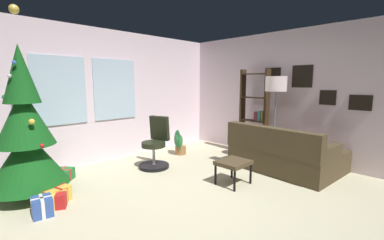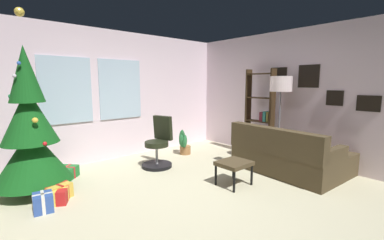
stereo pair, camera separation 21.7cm
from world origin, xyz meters
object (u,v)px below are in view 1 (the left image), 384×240
at_px(holiday_tree, 26,137).
at_px(gift_box_blue, 42,207).
at_px(office_chair, 155,148).
at_px(gift_box_red, 56,198).
at_px(bookshelf, 254,118).
at_px(gift_box_green, 61,175).
at_px(gift_box_gold, 55,195).
at_px(potted_plant, 179,143).
at_px(footstool, 233,164).
at_px(floor_lamp, 276,89).
at_px(couch, 289,155).

distance_m(holiday_tree, gift_box_blue, 1.02).
xyz_separation_m(holiday_tree, office_chair, (2.01, -0.20, -0.48)).
bearing_deg(office_chair, gift_box_red, -169.69).
bearing_deg(bookshelf, office_chair, 158.22).
bearing_deg(office_chair, bookshelf, -21.78).
relative_size(gift_box_green, bookshelf, 0.24).
xyz_separation_m(gift_box_gold, bookshelf, (3.89, -0.60, 0.72)).
bearing_deg(potted_plant, gift_box_red, -166.31).
xyz_separation_m(footstool, office_chair, (-0.36, 1.53, 0.04)).
bearing_deg(holiday_tree, gift_box_gold, -67.30).
relative_size(gift_box_green, gift_box_gold, 1.15).
relative_size(holiday_tree, floor_lamp, 1.51).
bearing_deg(gift_box_red, potted_plant, 13.69).
xyz_separation_m(gift_box_green, potted_plant, (2.40, -0.18, 0.16)).
relative_size(footstool, gift_box_gold, 1.23).
height_order(couch, gift_box_green, couch).
distance_m(couch, gift_box_green, 3.88).
bearing_deg(footstool, floor_lamp, 3.19).
bearing_deg(gift_box_blue, gift_box_red, 39.58).
distance_m(gift_box_blue, floor_lamp, 4.15).
height_order(footstool, gift_box_gold, footstool).
bearing_deg(holiday_tree, potted_plant, 2.56).
distance_m(gift_box_gold, floor_lamp, 4.03).
xyz_separation_m(footstool, bookshelf, (1.70, 0.70, 0.49)).
distance_m(footstool, holiday_tree, 2.98).
distance_m(gift_box_red, potted_plant, 2.82).
relative_size(gift_box_red, floor_lamp, 0.25).
relative_size(couch, bookshelf, 0.99).
bearing_deg(bookshelf, gift_box_green, 159.56).
distance_m(gift_box_green, gift_box_gold, 0.80).
xyz_separation_m(footstool, gift_box_red, (-2.22, 1.19, -0.23)).
bearing_deg(gift_box_blue, footstool, -23.00).
xyz_separation_m(couch, gift_box_green, (-3.07, 2.37, -0.20)).
height_order(footstool, floor_lamp, floor_lamp).
height_order(footstool, gift_box_red, footstool).
height_order(holiday_tree, gift_box_blue, holiday_tree).
relative_size(footstool, holiday_tree, 0.19).
height_order(office_chair, bookshelf, bookshelf).
height_order(gift_box_red, bookshelf, bookshelf).
xyz_separation_m(gift_box_red, gift_box_gold, (0.02, 0.11, 0.01)).
bearing_deg(gift_box_green, bookshelf, -20.44).
distance_m(footstool, gift_box_gold, 2.56).
relative_size(gift_box_gold, floor_lamp, 0.23).
xyz_separation_m(holiday_tree, bookshelf, (4.07, -1.02, -0.03)).
relative_size(gift_box_red, gift_box_gold, 1.10).
bearing_deg(footstool, couch, -15.70).
distance_m(floor_lamp, potted_plant, 2.32).
relative_size(bookshelf, potted_plant, 3.12).
distance_m(gift_box_red, gift_box_gold, 0.11).
distance_m(couch, footstool, 1.24).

